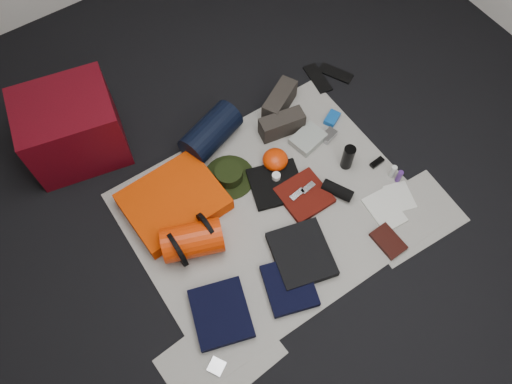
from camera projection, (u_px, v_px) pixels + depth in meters
floor at (271, 210)px, 2.97m from camera, size 4.50×4.50×0.02m
newspaper_mat at (271, 209)px, 2.96m from camera, size 1.60×1.30×0.01m
newspaper_sheet_front_left at (221, 357)px, 2.57m from camera, size 0.61×0.44×0.00m
newspaper_sheet_front_right at (410, 217)px, 2.94m from camera, size 0.60×0.43×0.00m
red_cabinet at (72, 128)px, 2.96m from camera, size 0.63×0.56×0.46m
sleeping_pad at (174, 202)px, 2.92m from camera, size 0.57×0.47×0.10m
stuff_sack at (193, 240)px, 2.76m from camera, size 0.38×0.30×0.20m
sack_strap_left at (177, 249)px, 2.72m from camera, size 0.02×0.22×0.22m
sack_strap_right at (208, 230)px, 2.78m from camera, size 0.03×0.22×0.22m
navy_duffel at (211, 133)px, 3.09m from camera, size 0.43×0.32×0.20m
boonie_brim at (229, 177)px, 3.05m from camera, size 0.37×0.37×0.01m
boonie_crown at (229, 174)px, 3.02m from camera, size 0.17×0.17×0.07m
hiking_boot_left at (282, 125)px, 3.15m from camera, size 0.30×0.16×0.14m
hiking_boot_right at (280, 101)px, 3.24m from camera, size 0.32×0.24×0.15m
flip_flop_left at (318, 78)px, 3.42m from camera, size 0.13×0.27×0.01m
flip_flop_right at (336, 73)px, 3.44m from camera, size 0.19×0.25×0.01m
trousers_navy_a at (221, 314)px, 2.64m from camera, size 0.38×0.40×0.05m
trousers_navy_b at (289, 286)px, 2.72m from camera, size 0.33×0.36×0.05m
trousers_charcoal at (301, 254)px, 2.80m from camera, size 0.39×0.42×0.06m
black_tshirt at (276, 184)px, 3.02m from camera, size 0.38×0.37×0.03m
red_shirt at (304, 195)px, 2.98m from camera, size 0.27×0.27×0.04m
orange_stuff_sack at (275, 160)px, 3.06m from camera, size 0.19×0.19×0.10m
first_aid_pouch at (308, 139)px, 3.16m from camera, size 0.23×0.19×0.05m
water_bottle at (348, 157)px, 3.02m from camera, size 0.10×0.10×0.18m
speaker at (337, 190)px, 2.97m from camera, size 0.15×0.20×0.07m
compact_camera at (328, 136)px, 3.17m from camera, size 0.12×0.09×0.04m
cyan_case at (332, 118)px, 3.24m from camera, size 0.13×0.11×0.04m
toiletry_purple at (399, 176)px, 3.00m from camera, size 0.04×0.04×0.10m
toiletry_clear at (393, 171)px, 3.02m from camera, size 0.04×0.04×0.10m
paperback_book at (388, 241)px, 2.85m from camera, size 0.13×0.20×0.03m
map_booklet at (384, 210)px, 2.95m from camera, size 0.19×0.26×0.01m
map_printout at (400, 197)px, 2.99m from camera, size 0.20×0.22×0.01m
sunglasses at (377, 163)px, 3.09m from camera, size 0.10×0.04×0.02m
key_cluster at (217, 366)px, 2.54m from camera, size 0.11×0.11×0.01m
tape_roll at (276, 176)px, 3.00m from camera, size 0.05×0.05×0.04m
energy_bar_a at (297, 194)px, 2.95m from camera, size 0.10×0.05×0.01m
energy_bar_b at (308, 188)px, 2.97m from camera, size 0.10×0.05×0.01m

